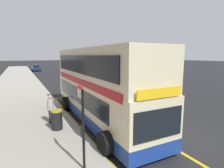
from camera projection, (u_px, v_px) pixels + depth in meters
name	position (u px, v px, depth m)	size (l,w,h in m)	color
ground_plane	(57.00, 76.00, 37.02)	(260.00, 260.00, 0.00)	black
pavement_near	(18.00, 77.00, 33.86)	(6.00, 76.00, 0.14)	#A39E93
double_decker_bus	(99.00, 87.00, 11.14)	(3.17, 10.91, 4.40)	beige
bus_bay_markings	(99.00, 120.00, 11.46)	(3.13, 14.44, 0.01)	gold
bus_stop_sign	(82.00, 122.00, 6.06)	(0.09, 0.51, 2.86)	black
parked_car_white_kerbside	(68.00, 70.00, 40.42)	(2.09, 4.20, 1.62)	silver
parked_car_navy_far	(36.00, 68.00, 47.59)	(2.09, 4.20, 1.62)	navy
parked_car_grey_behind	(95.00, 74.00, 31.41)	(2.09, 4.20, 1.62)	slate
pedestrian_waiting_near_sign	(51.00, 108.00, 10.40)	(0.34, 0.34, 1.64)	#26262D
litter_bin	(57.00, 120.00, 9.56)	(0.60, 0.60, 1.04)	black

